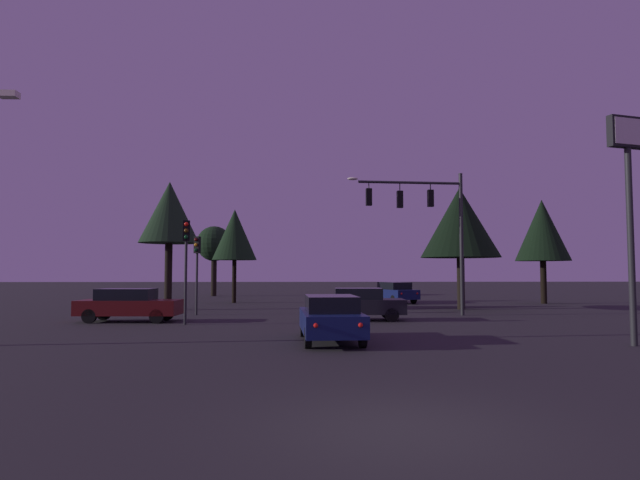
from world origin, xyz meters
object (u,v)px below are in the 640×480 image
at_px(traffic_light_corner_right, 186,251).
at_px(car_far_lane, 394,292).
at_px(car_crossing_left, 361,303).
at_px(traffic_light_corner_left, 197,259).
at_px(tree_behind_sign, 214,245).
at_px(tree_center_horizon, 542,231).
at_px(traffic_signal_mast_arm, 427,215).
at_px(tree_left_far, 235,235).
at_px(tree_right_cluster, 460,223).
at_px(tree_lot_edge, 169,213).
at_px(store_sign_illuminated, 629,178).
at_px(car_nearside_lane, 331,317).
at_px(car_crossing_right, 129,304).

height_order(traffic_light_corner_right, car_far_lane, traffic_light_corner_right).
bearing_deg(car_far_lane, car_crossing_left, -106.07).
bearing_deg(traffic_light_corner_left, car_far_lane, 39.99).
distance_m(car_crossing_left, tree_behind_sign, 27.58).
height_order(car_far_lane, tree_center_horizon, tree_center_horizon).
relative_size(traffic_signal_mast_arm, tree_left_far, 1.09).
height_order(tree_behind_sign, tree_right_cluster, tree_right_cluster).
height_order(tree_right_cluster, tree_lot_edge, tree_lot_edge).
height_order(traffic_light_corner_left, store_sign_illuminated, store_sign_illuminated).
relative_size(tree_left_far, tree_right_cluster, 0.92).
height_order(car_far_lane, tree_left_far, tree_left_far).
height_order(traffic_signal_mast_arm, traffic_light_corner_left, traffic_signal_mast_arm).
distance_m(traffic_light_corner_left, tree_left_far, 10.97).
distance_m(traffic_signal_mast_arm, tree_center_horizon, 14.68).
bearing_deg(tree_right_cluster, car_crossing_left, -134.83).
bearing_deg(store_sign_illuminated, car_crossing_left, 130.57).
relative_size(traffic_signal_mast_arm, store_sign_illuminated, 1.04).
distance_m(store_sign_illuminated, tree_center_horizon, 22.43).
bearing_deg(car_nearside_lane, tree_lot_edge, 121.57).
relative_size(traffic_light_corner_right, tree_right_cluster, 0.61).
bearing_deg(traffic_light_corner_left, tree_right_cluster, 13.14).
relative_size(traffic_light_corner_right, tree_center_horizon, 0.60).
bearing_deg(tree_center_horizon, car_far_lane, 173.11).
xyz_separation_m(traffic_light_corner_right, tree_behind_sign, (-3.23, 26.78, 1.63)).
distance_m(traffic_signal_mast_arm, tree_left_far, 16.44).
relative_size(traffic_signal_mast_arm, car_nearside_lane, 1.66).
distance_m(car_far_lane, store_sign_illuminated, 23.31).
relative_size(car_nearside_lane, tree_left_far, 0.66).
relative_size(car_crossing_right, car_far_lane, 1.00).
bearing_deg(car_far_lane, traffic_signal_mast_arm, -90.74).
bearing_deg(traffic_light_corner_right, car_crossing_right, 152.93).
bearing_deg(tree_center_horizon, tree_lot_edge, -168.03).
relative_size(car_far_lane, tree_lot_edge, 0.61).
height_order(car_crossing_left, car_far_lane, same).
xyz_separation_m(car_crossing_left, car_crossing_right, (-10.74, -0.36, 0.00)).
bearing_deg(traffic_signal_mast_arm, car_crossing_left, -146.84).
distance_m(traffic_light_corner_left, tree_behind_sign, 21.80).
bearing_deg(store_sign_illuminated, tree_lot_edge, 139.13).
distance_m(car_nearside_lane, tree_lot_edge, 17.92).
height_order(traffic_signal_mast_arm, car_far_lane, traffic_signal_mast_arm).
bearing_deg(car_crossing_left, tree_center_horizon, 40.52).
distance_m(car_far_lane, tree_center_horizon, 11.60).
relative_size(traffic_light_corner_right, tree_behind_sign, 0.69).
relative_size(traffic_light_corner_right, car_far_lane, 0.96).
distance_m(traffic_light_corner_left, car_crossing_left, 9.31).
xyz_separation_m(car_far_lane, tree_left_far, (-11.74, 0.39, 4.21)).
bearing_deg(traffic_light_corner_left, store_sign_illuminated, -37.43).
relative_size(traffic_signal_mast_arm, tree_lot_edge, 0.97).
distance_m(tree_left_far, tree_center_horizon, 22.43).
xyz_separation_m(store_sign_illuminated, tree_lot_edge, (-18.39, 15.92, 0.55)).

